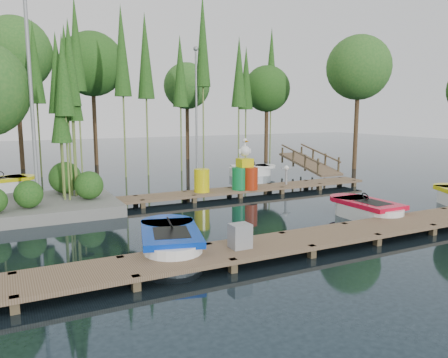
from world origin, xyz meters
name	(u,v)px	position (x,y,z in m)	size (l,w,h in m)	color
ground_plane	(218,214)	(0.00, 0.00, 0.00)	(90.00, 90.00, 0.00)	#1C2A34
near_dock	(296,241)	(0.00, -4.50, 0.23)	(18.00, 1.50, 0.50)	brown
far_dock	(213,193)	(1.00, 2.50, 0.23)	(15.00, 1.20, 0.50)	brown
island	(5,120)	(-6.30, 3.29, 3.18)	(6.20, 4.20, 6.75)	slate
tree_screen	(91,60)	(-2.04, 10.60, 6.12)	(34.42, 18.53, 10.31)	#4A341F
lamp_island	(31,87)	(-5.50, 2.50, 4.26)	(0.30, 0.30, 7.25)	gray
lamp_rear	(196,98)	(4.00, 11.00, 4.26)	(0.30, 0.30, 7.25)	gray
ramp	(310,163)	(9.00, 6.50, 0.59)	(1.50, 3.94, 1.49)	brown
boat_blue	(170,243)	(-2.95, -3.38, 0.29)	(2.09, 3.26, 1.01)	white
boat_red	(367,210)	(4.05, -2.84, 0.27)	(1.28, 2.79, 0.94)	white
boat_white_far	(251,170)	(5.66, 7.38, 0.27)	(2.81, 1.81, 1.22)	white
utility_cabinet	(240,236)	(-1.62, -4.50, 0.59)	(0.47, 0.40, 0.57)	gray
yellow_barrel	(202,181)	(0.52, 2.50, 0.76)	(0.61, 0.61, 0.92)	yellow
drum_cluster	(246,174)	(2.45, 2.34, 0.92)	(1.21, 1.11, 2.10)	#0D7637
seagull_post	(286,172)	(4.59, 2.50, 0.86)	(0.52, 0.28, 0.84)	gray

